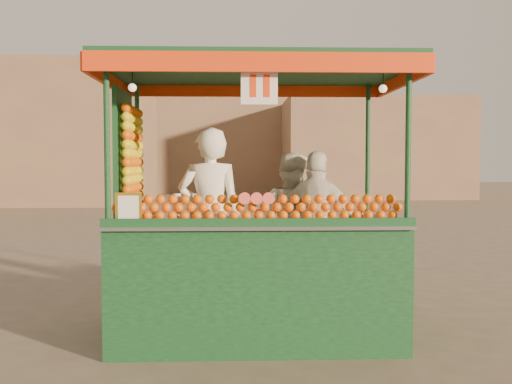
{
  "coord_description": "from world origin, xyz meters",
  "views": [
    {
      "loc": [
        -0.1,
        -6.45,
        1.85
      ],
      "look_at": [
        0.11,
        -0.32,
        1.53
      ],
      "focal_mm": 41.26,
      "sensor_mm": 36.0,
      "label": 1
    }
  ],
  "objects_px": {
    "vendor_left": "(210,216)",
    "vendor_right": "(317,223)",
    "vendor_middle": "(291,221)",
    "juice_cart": "(249,249)"
  },
  "relations": [
    {
      "from": "juice_cart",
      "to": "vendor_middle",
      "type": "distance_m",
      "value": 0.99
    },
    {
      "from": "vendor_left",
      "to": "vendor_middle",
      "type": "relative_size",
      "value": 1.16
    },
    {
      "from": "vendor_left",
      "to": "vendor_middle",
      "type": "xyz_separation_m",
      "value": [
        0.93,
        0.63,
        -0.13
      ]
    },
    {
      "from": "vendor_left",
      "to": "vendor_middle",
      "type": "bearing_deg",
      "value": -148.23
    },
    {
      "from": "vendor_left",
      "to": "vendor_right",
      "type": "distance_m",
      "value": 1.24
    },
    {
      "from": "juice_cart",
      "to": "vendor_right",
      "type": "xyz_separation_m",
      "value": [
        0.79,
        0.48,
        0.21
      ]
    },
    {
      "from": "juice_cart",
      "to": "vendor_left",
      "type": "height_order",
      "value": "juice_cart"
    },
    {
      "from": "vendor_middle",
      "to": "vendor_right",
      "type": "distance_m",
      "value": 0.43
    },
    {
      "from": "vendor_left",
      "to": "vendor_right",
      "type": "xyz_separation_m",
      "value": [
        1.2,
        0.3,
        -0.12
      ]
    },
    {
      "from": "vendor_middle",
      "to": "vendor_right",
      "type": "relative_size",
      "value": 0.99
    }
  ]
}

